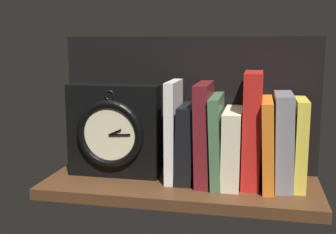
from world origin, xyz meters
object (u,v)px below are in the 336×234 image
object	(u,v)px
book_maroon_dawkins	(205,133)
framed_clock	(113,131)
book_gray_chess	(283,140)
book_yellow_seinlanguage	(300,144)
book_green_romantic	(218,139)
book_cream_twain	(232,147)
book_orange_pandolfini	(267,143)
book_white_catcher	(174,131)
book_black_skeptic	(188,143)
book_red_requiem	(252,129)

from	to	relation	value
book_maroon_dawkins	framed_clock	distance (cm)	21.98
book_gray_chess	book_yellow_seinlanguage	distance (cm)	3.56
book_green_romantic	book_cream_twain	xyz separation A→B (cm)	(3.44, 0.00, -1.57)
book_orange_pandolfini	book_cream_twain	bearing A→B (deg)	180.00
book_orange_pandolfini	book_yellow_seinlanguage	bearing A→B (deg)	0.00
book_yellow_seinlanguage	book_maroon_dawkins	bearing A→B (deg)	-180.00
book_orange_pandolfini	book_green_romantic	bearing A→B (deg)	180.00
book_white_catcher	book_black_skeptic	bearing A→B (deg)	0.00
framed_clock	book_maroon_dawkins	bearing A→B (deg)	1.72
book_green_romantic	framed_clock	distance (cm)	25.04
framed_clock	book_orange_pandolfini	bearing A→B (deg)	1.04
book_maroon_dawkins	book_red_requiem	distance (cm)	10.86
book_green_romantic	book_red_requiem	xyz separation A→B (cm)	(7.73, 0.00, 2.76)
book_cream_twain	framed_clock	world-z (taller)	framed_clock
book_yellow_seinlanguage	framed_clock	distance (cm)	43.25
book_black_skeptic	framed_clock	world-z (taller)	framed_clock
book_white_catcher	book_yellow_seinlanguage	world-z (taller)	book_white_catcher
book_yellow_seinlanguage	framed_clock	world-z (taller)	framed_clock
book_cream_twain	book_orange_pandolfini	xyz separation A→B (cm)	(7.80, 0.00, 1.33)
book_white_catcher	book_black_skeptic	distance (cm)	4.38
book_maroon_dawkins	book_gray_chess	size ratio (longest dim) A/B	1.09
book_cream_twain	book_black_skeptic	bearing A→B (deg)	180.00
book_maroon_dawkins	book_green_romantic	distance (cm)	3.36
book_red_requiem	book_gray_chess	xyz separation A→B (cm)	(6.97, 0.00, -2.31)
book_orange_pandolfini	book_gray_chess	world-z (taller)	book_gray_chess
book_white_catcher	book_yellow_seinlanguage	xyz separation A→B (cm)	(28.54, 0.00, -1.71)
book_white_catcher	book_green_romantic	bearing A→B (deg)	0.00
book_cream_twain	book_gray_chess	size ratio (longest dim) A/B	0.81
book_maroon_dawkins	book_green_romantic	xyz separation A→B (cm)	(3.05, 0.00, -1.41)
book_green_romantic	framed_clock	size ratio (longest dim) A/B	0.91
book_gray_chess	framed_clock	world-z (taller)	framed_clock
book_red_requiem	book_orange_pandolfini	distance (cm)	4.62
book_gray_chess	book_yellow_seinlanguage	bearing A→B (deg)	0.00
book_red_requiem	book_gray_chess	size ratio (longest dim) A/B	1.22
book_white_catcher	book_green_romantic	xyz separation A→B (cm)	(10.33, 0.00, -1.59)
book_red_requiem	book_yellow_seinlanguage	bearing A→B (deg)	0.00
book_yellow_seinlanguage	book_green_romantic	bearing A→B (deg)	-180.00
book_maroon_dawkins	book_green_romantic	size ratio (longest dim) A/B	1.14
book_green_romantic	book_cream_twain	size ratio (longest dim) A/B	1.18
book_white_catcher	book_cream_twain	size ratio (longest dim) A/B	1.37
book_yellow_seinlanguage	book_cream_twain	bearing A→B (deg)	-180.00
book_white_catcher	book_cream_twain	world-z (taller)	book_white_catcher
book_white_catcher	book_cream_twain	distance (cm)	14.13
book_red_requiem	book_white_catcher	bearing A→B (deg)	180.00
book_yellow_seinlanguage	framed_clock	xyz separation A→B (cm)	(-43.23, -0.66, 1.08)
book_white_catcher	book_cream_twain	bearing A→B (deg)	0.00
book_green_romantic	book_yellow_seinlanguage	xyz separation A→B (cm)	(18.21, 0.00, -0.13)
book_green_romantic	book_yellow_seinlanguage	distance (cm)	18.21
book_maroon_dawkins	framed_clock	xyz separation A→B (cm)	(-21.97, -0.66, -0.46)
book_orange_pandolfini	book_yellow_seinlanguage	world-z (taller)	book_yellow_seinlanguage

